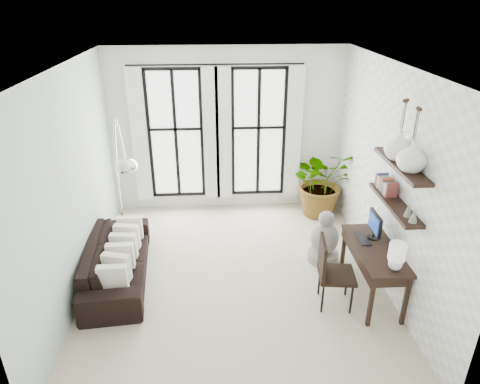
{
  "coord_description": "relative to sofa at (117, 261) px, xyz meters",
  "views": [
    {
      "loc": [
        -0.26,
        -5.51,
        4.05
      ],
      "look_at": [
        0.1,
        0.3,
        1.32
      ],
      "focal_mm": 32.0,
      "sensor_mm": 36.0,
      "label": 1
    }
  ],
  "objects": [
    {
      "name": "arc_lamp",
      "position": [
        0.1,
        0.57,
        1.53
      ],
      "size": [
        0.74,
        1.4,
        2.4
      ],
      "color": "silver",
      "rests_on": "floor"
    },
    {
      "name": "vase_a",
      "position": [
        3.91,
        -0.9,
        1.94
      ],
      "size": [
        0.37,
        0.37,
        0.38
      ],
      "primitive_type": "imported",
      "color": "white",
      "rests_on": "shelf_upper"
    },
    {
      "name": "wall_right",
      "position": [
        4.05,
        -0.08,
        1.28
      ],
      "size": [
        0.0,
        5.0,
        5.0
      ],
      "primitive_type": "plane",
      "rotation": [
        1.57,
        0.0,
        -1.57
      ],
      "color": "white",
      "rests_on": "floor"
    },
    {
      "name": "buddha",
      "position": [
        3.29,
        0.29,
        0.06
      ],
      "size": [
        0.5,
        0.5,
        0.91
      ],
      "color": "gray",
      "rests_on": "floor"
    },
    {
      "name": "wall_shelves",
      "position": [
        3.91,
        -0.61,
        1.4
      ],
      "size": [
        0.25,
        1.3,
        0.6
      ],
      "color": "black",
      "rests_on": "wall_right"
    },
    {
      "name": "windows",
      "position": [
        1.6,
        2.35,
        1.24
      ],
      "size": [
        3.26,
        0.13,
        2.65
      ],
      "color": "white",
      "rests_on": "wall_back"
    },
    {
      "name": "desk",
      "position": [
        3.74,
        -0.69,
        0.43
      ],
      "size": [
        0.58,
        1.37,
        1.2
      ],
      "color": "black",
      "rests_on": "floor"
    },
    {
      "name": "wall_back",
      "position": [
        1.8,
        2.42,
        1.28
      ],
      "size": [
        4.5,
        0.0,
        4.5
      ],
      "primitive_type": "plane",
      "rotation": [
        1.57,
        0.0,
        0.0
      ],
      "color": "white",
      "rests_on": "floor"
    },
    {
      "name": "floor",
      "position": [
        1.8,
        -0.08,
        -0.32
      ],
      "size": [
        5.0,
        5.0,
        0.0
      ],
      "primitive_type": "plane",
      "color": "beige",
      "rests_on": "ground"
    },
    {
      "name": "throw_pillows",
      "position": [
        0.1,
        -0.0,
        0.18
      ],
      "size": [
        0.4,
        1.52,
        0.4
      ],
      "color": "silver",
      "rests_on": "sofa"
    },
    {
      "name": "sofa",
      "position": [
        0.0,
        0.0,
        0.0
      ],
      "size": [
        1.05,
        2.28,
        0.65
      ],
      "primitive_type": "imported",
      "rotation": [
        0.0,
        0.0,
        1.66
      ],
      "color": "black",
      "rests_on": "floor"
    },
    {
      "name": "ceiling",
      "position": [
        1.8,
        -0.08,
        2.88
      ],
      "size": [
        5.0,
        5.0,
        0.0
      ],
      "primitive_type": "plane",
      "color": "white",
      "rests_on": "wall_back"
    },
    {
      "name": "plant",
      "position": [
        3.63,
        1.94,
        0.37
      ],
      "size": [
        1.43,
        1.3,
        1.39
      ],
      "primitive_type": "imported",
      "rotation": [
        0.0,
        0.0,
        0.19
      ],
      "color": "#2D7228",
      "rests_on": "floor"
    },
    {
      "name": "desk_chair",
      "position": [
        3.09,
        -0.79,
        0.27
      ],
      "size": [
        0.55,
        0.55,
        1.04
      ],
      "rotation": [
        0.0,
        0.0,
        -0.12
      ],
      "color": "black",
      "rests_on": "floor"
    },
    {
      "name": "vase_b",
      "position": [
        3.91,
        -0.5,
        1.94
      ],
      "size": [
        0.37,
        0.37,
        0.38
      ],
      "primitive_type": "imported",
      "color": "white",
      "rests_on": "shelf_upper"
    },
    {
      "name": "wall_left",
      "position": [
        -0.45,
        -0.08,
        1.28
      ],
      "size": [
        0.0,
        5.0,
        5.0
      ],
      "primitive_type": "plane",
      "rotation": [
        1.57,
        0.0,
        1.57
      ],
      "color": "#B4C9C0",
      "rests_on": "floor"
    }
  ]
}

